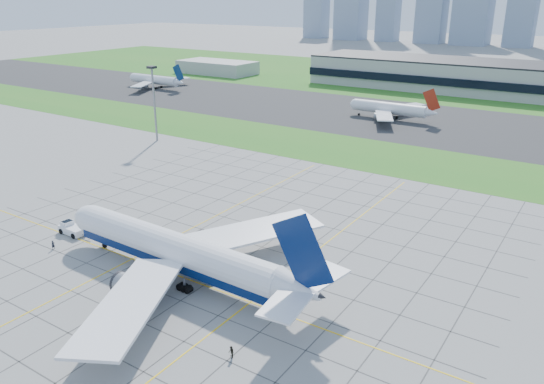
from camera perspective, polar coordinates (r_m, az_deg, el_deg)
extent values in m
plane|color=gray|center=(100.99, -10.08, -8.10)|extent=(1400.00, 1400.00, 0.00)
cube|color=#297320|center=(172.32, 10.72, 3.97)|extent=(700.00, 35.00, 0.04)
cube|color=#383838|center=(222.68, 16.36, 7.20)|extent=(700.00, 75.00, 0.04)
cube|color=#297320|center=(327.90, 22.38, 10.52)|extent=(700.00, 145.00, 0.04)
cube|color=#474744|center=(141.01, -21.68, -0.87)|extent=(0.18, 130.00, 0.02)
cube|color=#474744|center=(134.82, -19.69, -1.56)|extent=(0.18, 130.00, 0.02)
cube|color=#474744|center=(128.84, -17.51, -2.31)|extent=(0.18, 130.00, 0.02)
cube|color=#474744|center=(123.08, -15.12, -3.13)|extent=(0.18, 130.00, 0.02)
cube|color=#474744|center=(117.58, -12.49, -4.03)|extent=(0.18, 130.00, 0.02)
cube|color=#474744|center=(112.39, -9.61, -5.00)|extent=(0.18, 130.00, 0.02)
cube|color=#474744|center=(107.54, -6.45, -6.04)|extent=(0.18, 130.00, 0.02)
cube|color=#474744|center=(103.08, -2.98, -7.16)|extent=(0.18, 130.00, 0.02)
cube|color=#474744|center=(99.08, 0.79, -8.34)|extent=(0.18, 130.00, 0.02)
cube|color=#474744|center=(95.57, 4.89, -9.58)|extent=(0.18, 130.00, 0.02)
cube|color=#474744|center=(92.62, 9.31, -10.85)|extent=(0.18, 130.00, 0.02)
cube|color=#474744|center=(90.29, 14.03, -12.13)|extent=(0.18, 130.00, 0.02)
cube|color=#474744|center=(88.62, 19.01, -13.37)|extent=(0.18, 130.00, 0.02)
cube|color=#474744|center=(84.68, -25.56, -16.13)|extent=(110.00, 0.18, 0.02)
cube|color=#474744|center=(87.95, -21.08, -13.95)|extent=(110.00, 0.18, 0.02)
cube|color=#474744|center=(91.81, -17.02, -11.86)|extent=(110.00, 0.18, 0.02)
cube|color=#474744|center=(96.17, -13.37, -9.91)|extent=(110.00, 0.18, 0.02)
cube|color=#474744|center=(100.99, -10.08, -8.10)|extent=(110.00, 0.18, 0.02)
cube|color=#474744|center=(106.19, -7.13, -6.43)|extent=(110.00, 0.18, 0.02)
cube|color=#474744|center=(111.72, -4.49, -4.92)|extent=(110.00, 0.18, 0.02)
cube|color=#474744|center=(117.53, -2.10, -3.54)|extent=(110.00, 0.18, 0.02)
cube|color=#474744|center=(123.59, 0.04, -2.28)|extent=(110.00, 0.18, 0.02)
cube|color=#474744|center=(129.86, 1.98, -1.15)|extent=(110.00, 0.18, 0.02)
cube|color=#474744|center=(136.31, 3.74, -0.12)|extent=(110.00, 0.18, 0.02)
cube|color=#474744|center=(142.92, 5.34, 0.82)|extent=(110.00, 0.18, 0.02)
cube|color=#474744|center=(149.66, 6.79, 1.67)|extent=(110.00, 0.18, 0.02)
cube|color=yellow|center=(99.74, -10.87, -8.53)|extent=(120.00, 0.25, 0.03)
cube|color=yellow|center=(120.35, -7.10, -3.09)|extent=(0.25, 100.00, 0.03)
cube|color=yellow|center=(105.83, 4.65, -6.43)|extent=(0.25, 100.00, 0.03)
cube|color=#B7B7B2|center=(355.22, -5.92, 13.21)|extent=(50.00, 25.00, 8.00)
cylinder|color=gray|center=(187.87, -12.52, 9.12)|extent=(0.70, 0.70, 25.00)
cube|color=black|center=(185.91, -12.83, 12.95)|extent=(2.50, 2.50, 0.80)
cube|color=#8697AF|center=(665.78, 4.83, 19.12)|extent=(24.00, 21.60, 68.00)
cube|color=#8697AF|center=(600.13, 20.88, 18.10)|extent=(35.00, 31.50, 74.00)
cylinder|color=white|center=(96.11, -10.38, -6.00)|extent=(45.02, 6.89, 5.86)
cube|color=#071B4C|center=(96.93, -10.31, -6.98)|extent=(45.01, 6.50, 1.56)
ellipsoid|color=white|center=(111.98, -18.60, -2.87)|extent=(9.50, 6.07, 5.86)
cube|color=black|center=(113.43, -19.29, -2.39)|extent=(2.22, 3.17, 0.59)
cone|color=white|center=(81.59, 2.89, -10.52)|extent=(7.93, 5.74, 5.56)
cube|color=#071B4C|center=(78.21, 3.28, -6.51)|extent=(10.65, 0.73, 12.46)
cube|color=white|center=(103.61, -1.95, -4.24)|extent=(20.36, 28.32, 0.95)
cube|color=white|center=(83.67, -15.05, -11.44)|extent=(19.40, 28.50, 0.95)
cylinder|color=slate|center=(104.03, -6.31, -5.44)|extent=(6.43, 3.85, 3.71)
cylinder|color=slate|center=(91.49, -14.82, -9.90)|extent=(6.43, 3.85, 3.71)
cylinder|color=gray|center=(111.81, -17.60, -5.14)|extent=(0.36, 0.36, 2.54)
cylinder|color=black|center=(112.12, -17.56, -5.48)|extent=(1.08, 0.51, 1.07)
cylinder|color=black|center=(97.29, -6.82, -8.66)|extent=(1.30, 1.20, 1.27)
cylinder|color=black|center=(93.37, -9.38, -10.14)|extent=(1.30, 1.20, 1.27)
cube|color=white|center=(120.45, -20.64, -3.82)|extent=(6.33, 3.07, 1.46)
cube|color=white|center=(121.35, -21.16, -3.17)|extent=(1.93, 2.34, 1.15)
cube|color=black|center=(121.28, -21.18, -3.08)|extent=(1.72, 2.13, 0.73)
cube|color=gray|center=(117.14, -19.34, -4.51)|extent=(3.14, 0.26, 0.19)
cylinder|color=black|center=(122.89, -20.68, -3.53)|extent=(1.16, 0.55, 1.15)
cylinder|color=black|center=(121.55, -21.71, -3.94)|extent=(1.16, 0.55, 1.15)
cylinder|color=black|center=(119.68, -19.52, -4.02)|extent=(1.16, 0.55, 1.15)
cylinder|color=black|center=(118.30, -20.56, -4.45)|extent=(1.16, 0.55, 1.15)
imported|color=black|center=(114.87, -22.47, -5.28)|extent=(0.55, 0.73, 1.83)
imported|color=black|center=(77.39, -4.41, -16.80)|extent=(1.13, 1.12, 1.84)
cylinder|color=white|center=(302.74, -12.51, 11.71)|extent=(32.01, 4.80, 4.80)
cube|color=navy|center=(289.71, -10.05, 12.50)|extent=(7.46, 0.40, 9.15)
cube|color=white|center=(309.02, -10.73, 11.85)|extent=(13.89, 20.66, 0.40)
cube|color=white|center=(293.76, -13.73, 11.20)|extent=(13.89, 20.66, 0.40)
cylinder|color=black|center=(302.99, -11.79, 11.00)|extent=(1.00, 1.00, 1.00)
cylinder|color=black|center=(299.94, -12.39, 10.86)|extent=(1.00, 1.00, 1.00)
cylinder|color=white|center=(224.08, 12.54, 8.79)|extent=(30.15, 4.80, 4.80)
cube|color=maroon|center=(217.90, 16.78, 9.44)|extent=(7.46, 0.40, 9.15)
cube|color=white|center=(233.68, 14.01, 8.94)|extent=(13.89, 20.66, 0.40)
cube|color=white|center=(213.44, 11.96, 8.05)|extent=(13.89, 20.66, 0.40)
cylinder|color=black|center=(226.05, 13.26, 7.79)|extent=(1.00, 1.00, 1.00)
cylinder|color=black|center=(222.01, 12.86, 7.60)|extent=(1.00, 1.00, 1.00)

